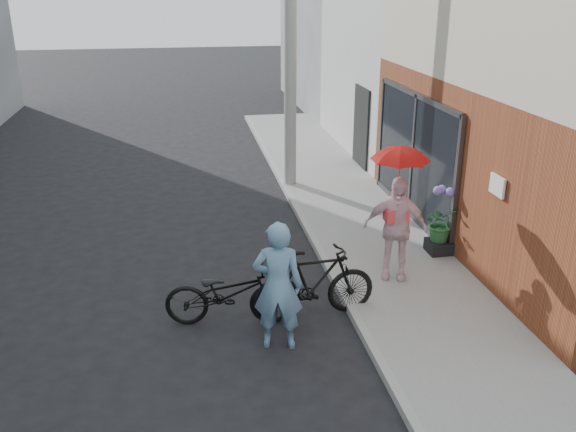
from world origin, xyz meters
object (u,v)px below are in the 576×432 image
object	(u,v)px
utility_pole	(290,36)
kimono_woman	(395,228)
bike_left	(229,293)
planter	(439,246)
officer	(278,286)
bike_right	(314,284)

from	to	relation	value
utility_pole	kimono_woman	bearing A→B (deg)	-81.49
bike_left	planter	distance (m)	4.18
officer	bike_right	distance (m)	0.98
utility_pole	bike_right	xyz separation A→B (m)	(-0.73, -5.99, -2.95)
utility_pole	kimono_woman	world-z (taller)	utility_pole
utility_pole	bike_right	bearing A→B (deg)	-96.91
bike_right	planter	xyz separation A→B (m)	(2.63, 1.60, -0.32)
utility_pole	officer	world-z (taller)	utility_pole
officer	utility_pole	bearing A→B (deg)	-89.79
kimono_woman	planter	world-z (taller)	kimono_woman
bike_left	kimono_woman	distance (m)	2.89
bike_left	planter	size ratio (longest dim) A/B	4.33
utility_pole	officer	distance (m)	7.27
kimono_woman	planter	size ratio (longest dim) A/B	4.05
utility_pole	bike_left	distance (m)	6.95
bike_left	officer	bearing A→B (deg)	-131.90
officer	planter	xyz separation A→B (m)	(3.27, 2.26, -0.68)
utility_pole	kimono_woman	distance (m)	5.79
officer	kimono_woman	xyz separation A→B (m)	(2.14, 1.50, 0.07)
bike_left	bike_right	distance (m)	1.24
bike_right	kimono_woman	distance (m)	1.77
bike_left	utility_pole	bearing A→B (deg)	-10.70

